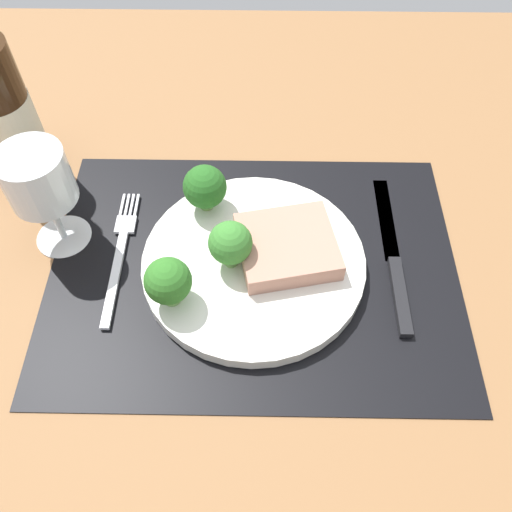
{
  "coord_description": "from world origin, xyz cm",
  "views": [
    {
      "loc": [
        0.83,
        -35.33,
        51.62
      ],
      "look_at": [
        0.26,
        0.37,
        1.9
      ],
      "focal_mm": 37.77,
      "sensor_mm": 36.0,
      "label": 1
    }
  ],
  "objects_px": {
    "plate": "(254,263)",
    "steak": "(287,246)",
    "wine_glass": "(39,183)",
    "knife": "(394,263)",
    "wine_bottle": "(1,110)",
    "fork": "(120,254)"
  },
  "relations": [
    {
      "from": "knife",
      "to": "wine_glass",
      "type": "height_order",
      "value": "wine_glass"
    },
    {
      "from": "plate",
      "to": "fork",
      "type": "distance_m",
      "value": 0.16
    },
    {
      "from": "knife",
      "to": "wine_glass",
      "type": "distance_m",
      "value": 0.4
    },
    {
      "from": "plate",
      "to": "knife",
      "type": "distance_m",
      "value": 0.16
    },
    {
      "from": "knife",
      "to": "wine_glass",
      "type": "relative_size",
      "value": 1.71
    },
    {
      "from": "wine_bottle",
      "to": "plate",
      "type": "bearing_deg",
      "value": -27.41
    },
    {
      "from": "steak",
      "to": "wine_bottle",
      "type": "xyz_separation_m",
      "value": [
        -0.34,
        0.15,
        0.07
      ]
    },
    {
      "from": "knife",
      "to": "wine_bottle",
      "type": "bearing_deg",
      "value": 159.69
    },
    {
      "from": "wine_bottle",
      "to": "wine_glass",
      "type": "distance_m",
      "value": 0.14
    },
    {
      "from": "steak",
      "to": "wine_glass",
      "type": "distance_m",
      "value": 0.28
    },
    {
      "from": "wine_glass",
      "to": "knife",
      "type": "bearing_deg",
      "value": -5.3
    },
    {
      "from": "plate",
      "to": "wine_glass",
      "type": "bearing_deg",
      "value": 169.71
    },
    {
      "from": "plate",
      "to": "fork",
      "type": "xyz_separation_m",
      "value": [
        -0.16,
        0.01,
        -0.01
      ]
    },
    {
      "from": "knife",
      "to": "steak",
      "type": "bearing_deg",
      "value": 176.08
    },
    {
      "from": "plate",
      "to": "steak",
      "type": "relative_size",
      "value": 2.39
    },
    {
      "from": "plate",
      "to": "steak",
      "type": "bearing_deg",
      "value": 13.44
    },
    {
      "from": "steak",
      "to": "fork",
      "type": "height_order",
      "value": "steak"
    },
    {
      "from": "wine_bottle",
      "to": "wine_glass",
      "type": "relative_size",
      "value": 2.11
    },
    {
      "from": "plate",
      "to": "steak",
      "type": "xyz_separation_m",
      "value": [
        0.04,
        0.01,
        0.02
      ]
    },
    {
      "from": "knife",
      "to": "wine_bottle",
      "type": "relative_size",
      "value": 0.81
    },
    {
      "from": "steak",
      "to": "knife",
      "type": "height_order",
      "value": "steak"
    },
    {
      "from": "steak",
      "to": "fork",
      "type": "bearing_deg",
      "value": 178.46
    }
  ]
}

